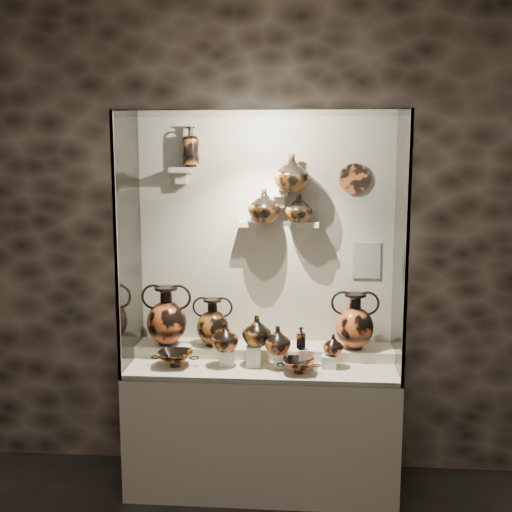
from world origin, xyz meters
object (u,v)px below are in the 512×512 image
(jug_c, at_px, (278,340))
(kylix_left, at_px, (175,357))
(jug_e, at_px, (333,345))
(ovoid_vase_a, at_px, (264,205))
(amphora_left, at_px, (167,316))
(ovoid_vase_b, at_px, (292,173))
(jug_b, at_px, (257,331))
(ovoid_vase_c, at_px, (299,208))
(jug_a, at_px, (225,337))
(lekythos_small, at_px, (301,337))
(amphora_right, at_px, (355,321))
(lekythos_tall, at_px, (191,144))
(kylix_right, at_px, (299,365))

(jug_c, height_order, kylix_left, jug_c)
(jug_e, distance_m, ovoid_vase_a, 0.99)
(amphora_left, distance_m, ovoid_vase_b, 1.24)
(amphora_left, height_order, jug_e, amphora_left)
(ovoid_vase_a, bearing_deg, kylix_left, -134.99)
(jug_b, xyz_separation_m, ovoid_vase_c, (0.25, 0.24, 0.75))
(jug_a, relative_size, ovoid_vase_c, 0.99)
(lekythos_small, height_order, ovoid_vase_b, ovoid_vase_b)
(ovoid_vase_a, bearing_deg, jug_c, -50.42)
(amphora_right, height_order, kylix_left, amphora_right)
(ovoid_vase_a, bearing_deg, lekythos_small, -27.50)
(jug_a, distance_m, ovoid_vase_b, 1.12)
(ovoid_vase_a, height_order, ovoid_vase_c, ovoid_vase_a)
(jug_a, xyz_separation_m, lekythos_tall, (-0.25, 0.30, 1.19))
(jug_c, distance_m, jug_e, 0.35)
(lekythos_tall, bearing_deg, ovoid_vase_c, -22.38)
(jug_c, xyz_separation_m, lekythos_tall, (-0.58, 0.30, 1.21))
(ovoid_vase_b, bearing_deg, jug_b, -112.17)
(ovoid_vase_b, bearing_deg, jug_c, -84.95)
(kylix_left, xyz_separation_m, ovoid_vase_a, (0.54, 0.28, 0.94))
(jug_b, xyz_separation_m, kylix_left, (-0.51, -0.06, -0.17))
(jug_c, height_order, lekythos_small, lekythos_small)
(jug_e, height_order, ovoid_vase_c, ovoid_vase_c)
(kylix_left, bearing_deg, lekythos_tall, 86.05)
(amphora_right, relative_size, jug_e, 2.80)
(amphora_right, xyz_separation_m, ovoid_vase_b, (-0.42, 0.04, 0.95))
(amphora_left, bearing_deg, ovoid_vase_a, -2.64)
(jug_c, distance_m, lekythos_small, 0.15)
(jug_c, xyz_separation_m, lekythos_small, (0.15, 0.00, 0.02))
(amphora_left, xyz_separation_m, lekythos_tall, (0.16, 0.10, 1.12))
(jug_b, bearing_deg, amphora_left, 142.24)
(ovoid_vase_c, bearing_deg, jug_a, -135.35)
(jug_b, bearing_deg, amphora_right, -6.61)
(amphora_left, distance_m, ovoid_vase_a, 0.97)
(amphora_right, bearing_deg, jug_b, -143.92)
(jug_b, distance_m, kylix_right, 0.34)
(jug_a, bearing_deg, ovoid_vase_c, 54.54)
(kylix_left, bearing_deg, amphora_right, 18.50)
(jug_b, height_order, lekythos_small, jug_b)
(amphora_left, bearing_deg, jug_a, -33.00)
(jug_a, distance_m, ovoid_vase_a, 0.87)
(kylix_right, height_order, ovoid_vase_a, ovoid_vase_a)
(amphora_right, distance_m, jug_a, 0.85)
(jug_c, relative_size, jug_e, 1.32)
(lekythos_tall, bearing_deg, ovoid_vase_a, -25.39)
(jug_a, distance_m, jug_b, 0.20)
(ovoid_vase_a, distance_m, ovoid_vase_b, 0.27)
(lekythos_small, distance_m, kylix_right, 0.18)
(amphora_left, xyz_separation_m, lekythos_small, (0.89, -0.19, -0.07))
(jug_c, bearing_deg, jug_e, 12.85)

